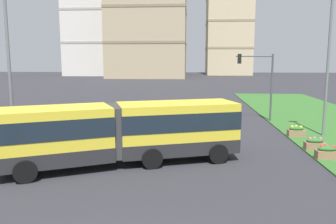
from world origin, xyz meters
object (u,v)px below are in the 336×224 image
object	(u,v)px
flower_planter_4	(315,144)
flower_planter_5	(296,131)
articulated_bus	(123,132)
car_white_van	(91,117)
streetlight_left	(9,63)
flower_planter_3	(327,152)
streetlight_median	(328,61)
traffic_light_far_right	(260,76)

from	to	relation	value
flower_planter_4	flower_planter_5	size ratio (longest dim) A/B	1.00
articulated_bus	car_white_van	world-z (taller)	articulated_bus
articulated_bus	flower_planter_4	world-z (taller)	articulated_bus
car_white_van	streetlight_left	xyz separation A→B (m)	(-2.46, -7.10, 4.26)
flower_planter_3	flower_planter_5	size ratio (longest dim) A/B	1.00
car_white_van	flower_planter_3	world-z (taller)	car_white_van
flower_planter_5	streetlight_median	xyz separation A→B (m)	(1.90, 0.35, 4.64)
car_white_van	flower_planter_3	distance (m)	16.91
car_white_van	flower_planter_4	distance (m)	16.13
flower_planter_3	flower_planter_4	xyz separation A→B (m)	(0.00, 1.80, 0.00)
flower_planter_5	streetlight_median	bearing A→B (deg)	10.44
flower_planter_4	articulated_bus	bearing A→B (deg)	-163.17
flower_planter_5	streetlight_median	distance (m)	5.03
car_white_van	traffic_light_far_right	xyz separation A→B (m)	(13.45, 3.15, 3.11)
articulated_bus	streetlight_left	bearing A→B (deg)	161.14
flower_planter_3	flower_planter_5	world-z (taller)	same
car_white_van	streetlight_left	distance (m)	8.64
articulated_bus	streetlight_median	world-z (taller)	streetlight_median
articulated_bus	flower_planter_3	xyz separation A→B (m)	(10.44, 1.36, -1.23)
articulated_bus	flower_planter_4	distance (m)	10.98
flower_planter_3	streetlight_median	distance (m)	7.56
streetlight_left	flower_planter_4	bearing A→B (deg)	2.69
flower_planter_4	traffic_light_far_right	world-z (taller)	traffic_light_far_right
flower_planter_4	car_white_van	bearing A→B (deg)	157.05
flower_planter_4	streetlight_left	size ratio (longest dim) A/B	0.12
articulated_bus	flower_planter_5	world-z (taller)	articulated_bus
articulated_bus	flower_planter_4	size ratio (longest dim) A/B	10.75
car_white_van	streetlight_median	bearing A→B (deg)	-8.30
flower_planter_3	traffic_light_far_right	world-z (taller)	traffic_light_far_right
flower_planter_5	streetlight_left	bearing A→B (deg)	-166.02
traffic_light_far_right	streetlight_left	world-z (taller)	streetlight_left
flower_planter_5	traffic_light_far_right	bearing A→B (deg)	103.22
articulated_bus	flower_planter_5	xyz separation A→B (m)	(10.44, 6.66, -1.23)
car_white_van	streetlight_median	world-z (taller)	streetlight_median
flower_planter_3	flower_planter_4	world-z (taller)	same
car_white_van	streetlight_median	size ratio (longest dim) A/B	0.48
flower_planter_5	traffic_light_far_right	world-z (taller)	traffic_light_far_right
flower_planter_4	flower_planter_5	world-z (taller)	same
flower_planter_3	streetlight_median	size ratio (longest dim) A/B	0.12
car_white_van	streetlight_left	bearing A→B (deg)	-109.11
traffic_light_far_right	streetlight_median	size ratio (longest dim) A/B	0.61
flower_planter_4	flower_planter_5	distance (m)	3.50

